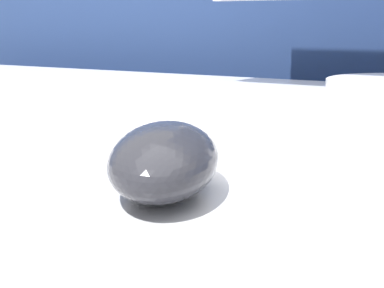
{
  "coord_description": "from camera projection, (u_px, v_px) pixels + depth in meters",
  "views": [
    {
      "loc": [
        0.08,
        -0.41,
        0.86
      ],
      "look_at": [
        -0.07,
        -0.13,
        0.79
      ],
      "focal_mm": 50.0,
      "sensor_mm": 36.0,
      "label": 1
    }
  ],
  "objects": [
    {
      "name": "computer_mouse_near",
      "position": [
        164.0,
        159.0,
        0.3
      ],
      "size": [
        0.1,
        0.12,
        0.04
      ],
      "rotation": [
        0.0,
        0.0,
        0.4
      ],
      "color": "#232328",
      "rests_on": "desk"
    },
    {
      "name": "keyboard",
      "position": [
        237.0,
        122.0,
        0.45
      ],
      "size": [
        0.42,
        0.16,
        0.02
      ],
      "rotation": [
        0.0,
        0.0,
        0.06
      ],
      "color": "silver",
      "rests_on": "desk"
    }
  ]
}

